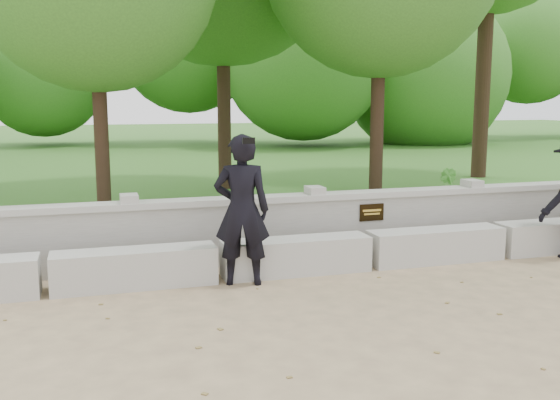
{
  "coord_description": "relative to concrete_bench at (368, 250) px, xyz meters",
  "views": [
    {
      "loc": [
        -3.43,
        -5.4,
        2.19
      ],
      "look_at": [
        -1.25,
        1.8,
        0.97
      ],
      "focal_mm": 40.0,
      "sensor_mm": 36.0,
      "label": 1
    }
  ],
  "objects": [
    {
      "name": "parapet_wall",
      "position": [
        0.0,
        0.7,
        0.24
      ],
      "size": [
        12.5,
        0.35,
        0.9
      ],
      "color": "#ADABA3",
      "rests_on": "ground"
    },
    {
      "name": "shrub_b",
      "position": [
        2.96,
        2.86,
        0.36
      ],
      "size": [
        0.39,
        0.44,
        0.66
      ],
      "primitive_type": "imported",
      "rotation": [
        0.0,
        0.0,
        1.86
      ],
      "color": "#469131",
      "rests_on": "lawn"
    },
    {
      "name": "man_main",
      "position": [
        -1.76,
        -0.25,
        0.67
      ],
      "size": [
        0.74,
        0.68,
        1.8
      ],
      "color": "black",
      "rests_on": "ground"
    },
    {
      "name": "concrete_bench",
      "position": [
        0.0,
        0.0,
        0.0
      ],
      "size": [
        11.9,
        0.45,
        0.45
      ],
      "color": "#B8B6AE",
      "rests_on": "ground"
    },
    {
      "name": "shrub_d",
      "position": [
        -0.72,
        4.22,
        0.29
      ],
      "size": [
        0.4,
        0.4,
        0.53
      ],
      "primitive_type": "imported",
      "rotation": [
        0.0,
        0.0,
        5.41
      ],
      "color": "#469131",
      "rests_on": "lawn"
    },
    {
      "name": "lawn",
      "position": [
        -0.0,
        12.1,
        -0.1
      ],
      "size": [
        40.0,
        22.0,
        0.25
      ],
      "primitive_type": "cube",
      "color": "#366C1E",
      "rests_on": "ground"
    },
    {
      "name": "ground",
      "position": [
        -0.0,
        -1.9,
        -0.22
      ],
      "size": [
        80.0,
        80.0,
        0.0
      ],
      "primitive_type": "plane",
      "color": "tan",
      "rests_on": "ground"
    }
  ]
}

